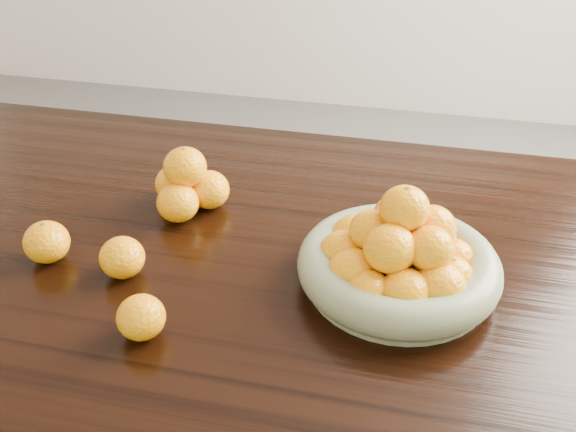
% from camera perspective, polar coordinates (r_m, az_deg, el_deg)
% --- Properties ---
extents(dining_table, '(2.00, 1.00, 0.75)m').
position_cam_1_polar(dining_table, '(1.27, -1.45, -5.80)').
color(dining_table, black).
rests_on(dining_table, ground).
extents(fruit_bowl, '(0.35, 0.35, 0.19)m').
position_cam_1_polar(fruit_bowl, '(1.10, 9.79, -3.79)').
color(fruit_bowl, gray).
rests_on(fruit_bowl, dining_table).
extents(orange_pyramid, '(0.16, 0.15, 0.14)m').
position_cam_1_polar(orange_pyramid, '(1.31, -8.98, 2.70)').
color(orange_pyramid, '#FFA307').
rests_on(orange_pyramid, dining_table).
extents(loose_orange_0, '(0.08, 0.08, 0.08)m').
position_cam_1_polar(loose_orange_0, '(1.23, -20.66, -2.18)').
color(loose_orange_0, '#FFA307').
rests_on(loose_orange_0, dining_table).
extents(loose_orange_1, '(0.08, 0.08, 0.07)m').
position_cam_1_polar(loose_orange_1, '(1.15, -14.53, -3.59)').
color(loose_orange_1, '#FFA307').
rests_on(loose_orange_1, dining_table).
extents(loose_orange_2, '(0.08, 0.08, 0.07)m').
position_cam_1_polar(loose_orange_2, '(1.02, -12.93, -8.77)').
color(loose_orange_2, '#FFA307').
rests_on(loose_orange_2, dining_table).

